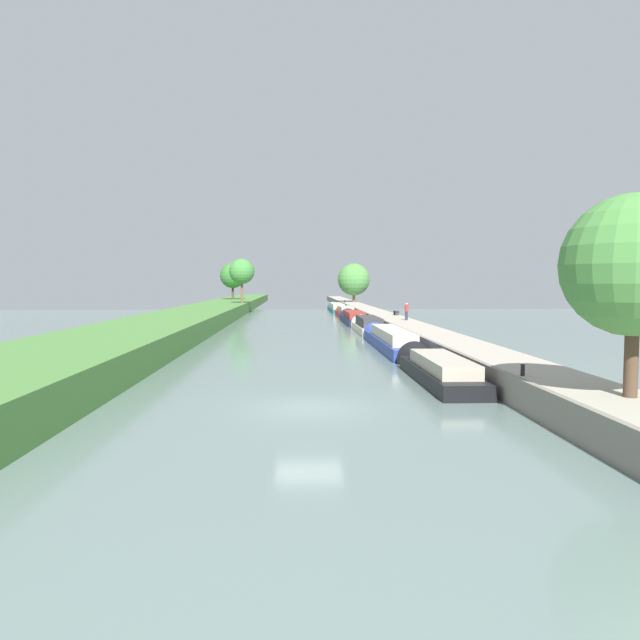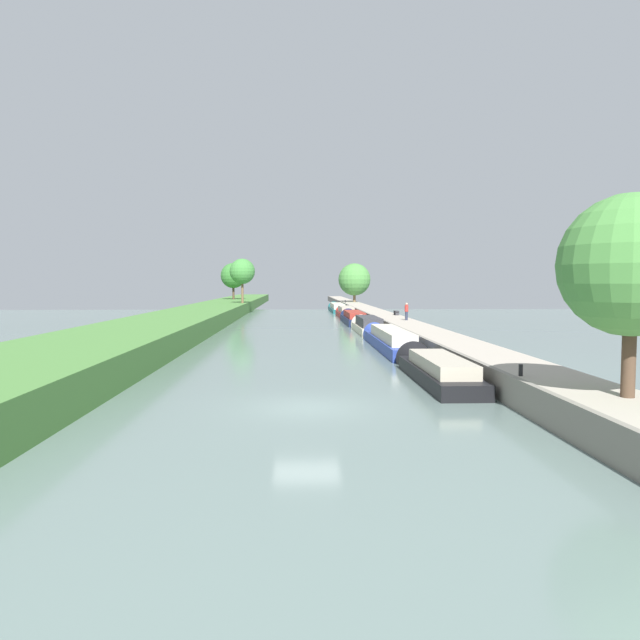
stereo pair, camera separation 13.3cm
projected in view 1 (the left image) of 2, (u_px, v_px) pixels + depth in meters
The scene contains 17 objects.
ground_plane at pixel (309, 408), 21.65m from camera, with size 160.00×160.00×0.00m, color slate.
right_towpath at pixel (556, 391), 22.01m from camera, with size 3.11×260.00×1.13m.
stone_quay at pixel (513, 391), 21.94m from camera, with size 0.25×260.00×1.18m.
narrowboat_black at pixel (435, 369), 28.11m from camera, with size 2.13×10.71×2.02m.
narrowboat_blue at pixel (389, 340), 41.46m from camera, with size 2.01×15.54×2.06m.
narrowboat_cream at pixel (367, 326), 55.10m from camera, with size 2.16×11.12×2.20m.
narrowboat_navy at pixel (353, 318), 67.55m from camera, with size 2.18×13.34×2.07m.
narrowboat_red at pixel (345, 312), 79.94m from camera, with size 2.04×11.94×2.07m.
narrowboat_teal at pixel (336, 308), 95.22m from camera, with size 2.17×16.18×2.07m.
tree_rightbank_near at pixel (635, 265), 17.73m from camera, with size 4.42×4.42×6.32m.
tree_rightbank_midnear at pixel (354, 279), 106.41m from camera, with size 5.93×5.93×7.12m.
tree_leftbank_downstream at pixel (233, 276), 105.71m from camera, with size 4.61×4.61×6.66m.
tree_leftbank_upstream at pixel (242, 271), 85.64m from camera, with size 3.77×3.77×6.63m.
person_walking at pixel (407, 311), 54.79m from camera, with size 0.34×0.34×1.66m.
mooring_bollard_near at pixel (523, 370), 22.06m from camera, with size 0.16×0.16×0.45m.
mooring_bollard_far at pixel (345, 301), 102.72m from camera, with size 0.16×0.16×0.45m.
park_bench at pixel (396, 312), 63.48m from camera, with size 0.44×1.50×0.47m.
Camera 1 is at (-0.48, -21.39, 4.70)m, focal length 32.40 mm.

